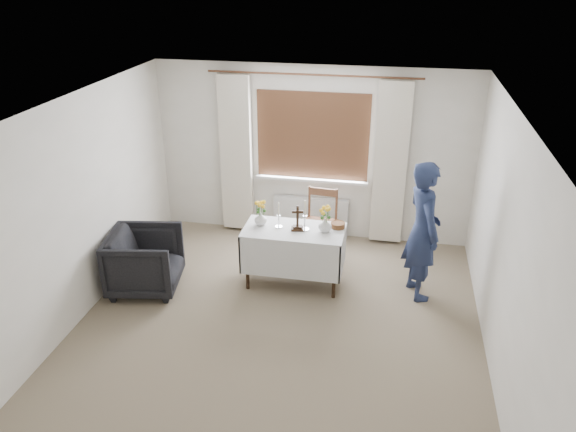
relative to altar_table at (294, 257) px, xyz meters
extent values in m
plane|color=#85765C|center=(0.00, -1.04, -0.38)|extent=(5.00, 5.00, 0.00)
cube|color=white|center=(0.00, 0.00, 0.00)|extent=(1.24, 0.64, 0.76)
imported|color=black|center=(-1.78, -0.47, 0.01)|extent=(0.97, 0.96, 0.77)
imported|color=navy|center=(1.53, 0.06, 0.48)|extent=(0.61, 0.73, 1.72)
cube|color=silver|center=(0.00, 1.38, -0.08)|extent=(1.10, 0.10, 0.60)
imported|color=silver|center=(-0.43, 0.05, 0.46)|extent=(0.18, 0.18, 0.17)
imported|color=silver|center=(0.38, 0.02, 0.47)|extent=(0.19, 0.19, 0.17)
cylinder|color=brown|center=(0.52, 0.16, 0.41)|extent=(0.20, 0.20, 0.07)
camera|label=1|loc=(1.12, -6.06, 3.42)|focal=35.00mm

